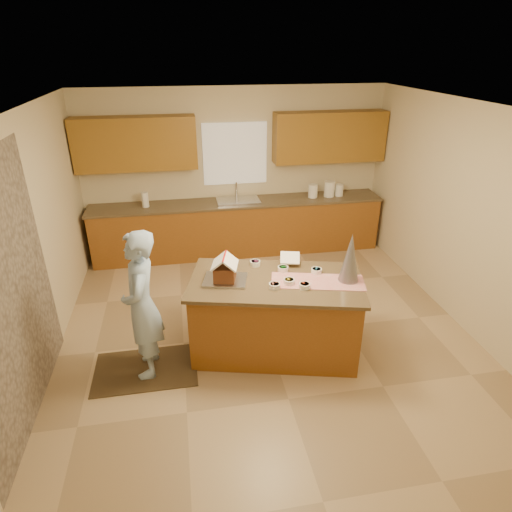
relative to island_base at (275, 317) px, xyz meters
name	(u,v)px	position (x,y,z in m)	size (l,w,h in m)	color
floor	(267,334)	(-0.03, 0.30, -0.45)	(5.50, 5.50, 0.00)	tan
ceiling	(270,109)	(-0.03, 0.30, 2.25)	(5.50, 5.50, 0.00)	silver
wall_back	(235,171)	(-0.03, 3.05, 0.90)	(5.50, 5.50, 0.00)	beige
wall_front	(366,425)	(-0.03, -2.45, 0.90)	(5.50, 5.50, 0.00)	beige
wall_left	(30,252)	(-2.53, 0.30, 0.90)	(5.50, 5.50, 0.00)	beige
wall_right	(470,221)	(2.47, 0.30, 0.90)	(5.50, 5.50, 0.00)	beige
stone_accent	(9,300)	(-2.51, -0.50, 0.80)	(2.50, 2.50, 0.00)	gray
window_curtain	(235,154)	(-0.03, 3.02, 1.20)	(1.05, 0.03, 1.00)	white
back_counter_base	(239,228)	(-0.03, 2.75, -0.01)	(4.80, 0.60, 0.88)	brown
back_counter_top	(238,203)	(-0.03, 2.75, 0.45)	(4.85, 0.63, 0.04)	brown
upper_cabinet_left	(135,144)	(-1.58, 2.87, 1.45)	(1.85, 0.35, 0.80)	#976020
upper_cabinet_right	(329,137)	(1.52, 2.87, 1.45)	(1.85, 0.35, 0.80)	#976020
sink	(238,203)	(-0.03, 2.75, 0.44)	(0.70, 0.45, 0.12)	silver
faucet	(236,190)	(-0.03, 2.93, 0.61)	(0.03, 0.03, 0.28)	silver
island_base	(275,317)	(0.00, 0.00, 0.00)	(1.82, 0.91, 0.89)	brown
island_top	(276,282)	(0.00, 0.00, 0.47)	(1.90, 0.99, 0.04)	brown
table_runner	(318,281)	(0.44, -0.11, 0.49)	(1.01, 0.36, 0.01)	#AA0C10
baking_tray	(225,280)	(-0.55, 0.09, 0.50)	(0.47, 0.34, 0.03)	silver
cookbook	(290,258)	(0.24, 0.34, 0.58)	(0.22, 0.02, 0.18)	white
tinsel_tree	(350,258)	(0.78, -0.14, 0.76)	(0.22, 0.22, 0.56)	#9FA0AA
rug	(146,369)	(-1.49, -0.11, -0.44)	(1.12, 0.73, 0.01)	black
boy	(142,305)	(-1.44, -0.11, 0.39)	(0.60, 0.40, 1.65)	#A0BFE4
canister_a	(313,191)	(1.25, 2.75, 0.58)	(0.16, 0.16, 0.22)	white
canister_b	(329,189)	(1.54, 2.75, 0.60)	(0.18, 0.18, 0.26)	white
canister_c	(339,190)	(1.72, 2.75, 0.57)	(0.14, 0.14, 0.20)	white
paper_towel	(145,200)	(-1.53, 2.75, 0.59)	(0.11, 0.11, 0.24)	white
gingerbread_house	(225,270)	(-0.55, 0.09, 0.62)	(0.34, 0.34, 0.29)	#5E2618
candy_bowls	(287,276)	(0.13, 0.03, 0.51)	(0.77, 0.74, 0.06)	#C63E22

